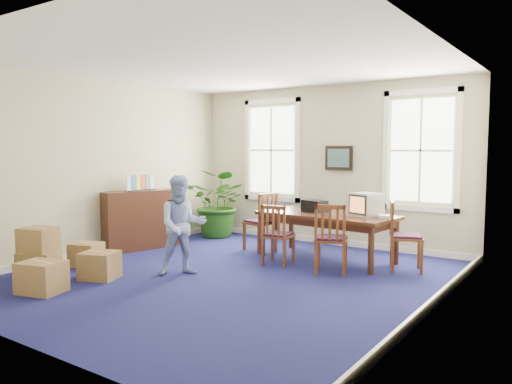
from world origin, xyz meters
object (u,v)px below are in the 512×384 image
Objects in this scene: credenza at (141,219)px; cardboard_boxes at (53,252)px; chair_near_left at (278,234)px; man at (182,225)px; crt_tv at (366,205)px; potted_plant at (220,203)px; conference_table at (326,236)px.

credenza is 1.06× the size of cardboard_boxes.
chair_near_left is 2.91m from credenza.
man is (-0.86, -1.40, 0.26)m from chair_near_left.
crt_tv is 3.06m from man.
man is 3.33m from potted_plant.
crt_tv is 3.72m from potted_plant.
credenza is 1.01× the size of potted_plant.
conference_table is at bearing -13.28° from potted_plant.
crt_tv is 1.55m from chair_near_left.
potted_plant is at bearing -167.79° from crt_tv.
potted_plant is at bearing -39.86° from chair_near_left.
potted_plant is at bearing 68.29° from man.
potted_plant is at bearing 92.59° from credenza.
conference_table is at bearing -153.42° from crt_tv.
cardboard_boxes is at bearing -87.19° from potted_plant.
cardboard_boxes is (-3.45, -3.56, -0.60)m from crt_tv.
credenza is at bearing 103.08° from man.
potted_plant is (-2.47, 1.51, 0.23)m from chair_near_left.
man is 1.94m from cardboard_boxes.
chair_near_left is at bearing -31.44° from potted_plant.
credenza is (-2.02, 1.00, -0.18)m from man.
man is (-1.34, -2.21, 0.36)m from conference_table.
credenza is at bearing -102.28° from potted_plant.
potted_plant reaches higher than credenza.
potted_plant reaches higher than chair_near_left.
man is at bearing -11.41° from credenza.
conference_table is 3.05m from potted_plant.
crt_tv is (0.70, 0.05, 0.60)m from conference_table.
credenza is at bearing -154.30° from conference_table.
credenza is (-3.37, -1.21, 0.18)m from conference_table.
cardboard_boxes is (-2.26, -2.69, -0.11)m from chair_near_left.
man is at bearing 50.14° from chair_near_left.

